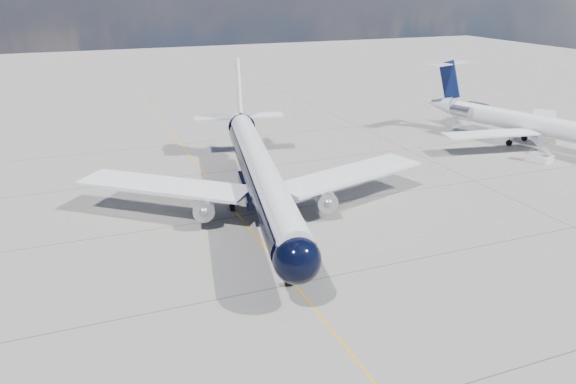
% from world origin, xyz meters
% --- Properties ---
extents(ground, '(320.00, 320.00, 0.00)m').
position_xyz_m(ground, '(0.00, 30.00, 0.00)').
color(ground, gray).
rests_on(ground, ground).
extents(taxiway_centerline, '(0.16, 160.00, 0.01)m').
position_xyz_m(taxiway_centerline, '(0.00, 25.00, 0.00)').
color(taxiway_centerline, '#EFA40C').
rests_on(taxiway_centerline, ground).
extents(main_airliner, '(37.53, 46.25, 13.45)m').
position_xyz_m(main_airliner, '(2.84, 26.60, 4.17)').
color(main_airliner, black).
rests_on(main_airliner, ground).
extents(regional_jet, '(27.41, 32.23, 11.17)m').
position_xyz_m(regional_jet, '(46.98, 37.63, 3.52)').
color(regional_jet, white).
rests_on(regional_jet, ground).
extents(boarding_stair, '(3.25, 3.59, 3.25)m').
position_xyz_m(boarding_stair, '(43.64, 28.36, 0.60)').
color(boarding_stair, white).
rests_on(boarding_stair, ground).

